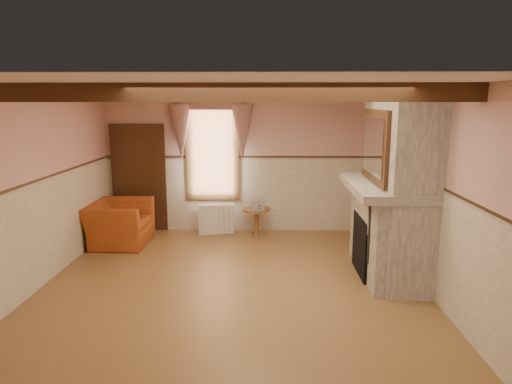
{
  "coord_description": "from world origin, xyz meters",
  "views": [
    {
      "loc": [
        0.48,
        -6.11,
        2.61
      ],
      "look_at": [
        0.32,
        0.8,
        1.23
      ],
      "focal_mm": 32.0,
      "sensor_mm": 36.0,
      "label": 1
    }
  ],
  "objects_px": {
    "bowl": "(383,179)",
    "oil_lamp": "(374,167)",
    "armchair": "(119,223)",
    "radiator": "(216,219)",
    "side_table": "(256,222)",
    "mantel_clock": "(373,168)"
  },
  "relations": [
    {
      "from": "side_table",
      "to": "bowl",
      "type": "distance_m",
      "value": 2.95
    },
    {
      "from": "mantel_clock",
      "to": "oil_lamp",
      "type": "distance_m",
      "value": 0.12
    },
    {
      "from": "side_table",
      "to": "radiator",
      "type": "bearing_deg",
      "value": 170.31
    },
    {
      "from": "armchair",
      "to": "radiator",
      "type": "height_order",
      "value": "armchair"
    },
    {
      "from": "radiator",
      "to": "mantel_clock",
      "type": "height_order",
      "value": "mantel_clock"
    },
    {
      "from": "armchair",
      "to": "side_table",
      "type": "distance_m",
      "value": 2.61
    },
    {
      "from": "mantel_clock",
      "to": "bowl",
      "type": "bearing_deg",
      "value": -90.0
    },
    {
      "from": "side_table",
      "to": "oil_lamp",
      "type": "distance_m",
      "value": 2.66
    },
    {
      "from": "mantel_clock",
      "to": "radiator",
      "type": "bearing_deg",
      "value": 154.92
    },
    {
      "from": "bowl",
      "to": "radiator",
      "type": "bearing_deg",
      "value": 144.1
    },
    {
      "from": "bowl",
      "to": "oil_lamp",
      "type": "distance_m",
      "value": 0.6
    },
    {
      "from": "bowl",
      "to": "side_table",
      "type": "bearing_deg",
      "value": 136.34
    },
    {
      "from": "mantel_clock",
      "to": "oil_lamp",
      "type": "relative_size",
      "value": 0.86
    },
    {
      "from": "bowl",
      "to": "oil_lamp",
      "type": "xyz_separation_m",
      "value": [
        0.0,
        0.6,
        0.1
      ]
    },
    {
      "from": "side_table",
      "to": "radiator",
      "type": "relative_size",
      "value": 0.79
    },
    {
      "from": "armchair",
      "to": "mantel_clock",
      "type": "distance_m",
      "value": 4.67
    },
    {
      "from": "side_table",
      "to": "bowl",
      "type": "relative_size",
      "value": 1.68
    },
    {
      "from": "bowl",
      "to": "oil_lamp",
      "type": "bearing_deg",
      "value": 90.0
    },
    {
      "from": "armchair",
      "to": "side_table",
      "type": "xyz_separation_m",
      "value": [
        2.54,
        0.57,
        -0.12
      ]
    },
    {
      "from": "armchair",
      "to": "side_table",
      "type": "height_order",
      "value": "armchair"
    },
    {
      "from": "radiator",
      "to": "armchair",
      "type": "bearing_deg",
      "value": -166.19
    },
    {
      "from": "side_table",
      "to": "oil_lamp",
      "type": "relative_size",
      "value": 1.96
    }
  ]
}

